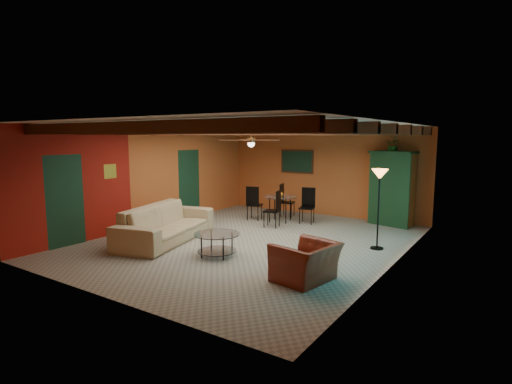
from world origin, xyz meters
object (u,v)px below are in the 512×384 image
Objects in this scene: dining_table at (280,204)px; vase at (280,184)px; sofa at (166,223)px; potted_plant at (394,145)px; floor_lamp at (378,209)px; armchair at (306,262)px; coffee_table at (217,244)px; armoire at (392,189)px.

vase is (0.00, 0.00, 0.60)m from dining_table.
potted_plant is (3.92, 4.73, 1.80)m from sofa.
potted_plant is (-0.45, 2.70, 1.34)m from floor_lamp.
sofa is 1.47× the size of dining_table.
vase reaches higher than dining_table.
vase reaches higher than armchair.
armchair is (3.95, -0.63, -0.09)m from sofa.
vase reaches higher than coffee_table.
coffee_table is 3.86m from vase.
floor_lamp is (0.41, 2.66, 0.55)m from armchair.
armchair reaches higher than coffee_table.
dining_table is 10.71× the size of vase.
sofa is 6.17m from armoire.
armoire is 1.13× the size of floor_lamp.
armoire is at bearing -169.10° from armchair.
dining_table is 3.13m from armoire.
coffee_table is 3.55m from floor_lamp.
sofa is 1.63× the size of floor_lamp.
dining_table reaches higher than sofa.
vase is at bearing 0.00° from dining_table.
armchair is at bearing -98.84° from floor_lamp.
armchair is 2.20m from coffee_table.
floor_lamp is (4.37, 2.03, 0.46)m from sofa.
dining_table is at bearing 99.88° from coffee_table.
vase is (-2.78, -1.34, -1.11)m from potted_plant.
coffee_table is 0.48× the size of dining_table.
potted_plant is (2.78, 1.34, 1.71)m from dining_table.
armoire is 10.91× the size of vase.
floor_lamp reaches higher than sofa.
armchair is 5.55× the size of vase.
floor_lamp is (0.45, -2.70, -0.11)m from armoire.
coffee_table is (-2.18, 0.31, -0.09)m from armchair.
potted_plant is at bearing -169.10° from armchair.
armchair is 4.97m from vase.
floor_lamp is at bearing -67.77° from armoire.
sofa is at bearing -155.07° from floor_lamp.
floor_lamp is at bearing 42.19° from coffee_table.
potted_plant is (0.00, 0.00, 1.23)m from armoire.
armoire reaches higher than coffee_table.
armoire is at bearing 25.78° from vase.
potted_plant is 3.29m from vase.
armoire reaches higher than vase.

